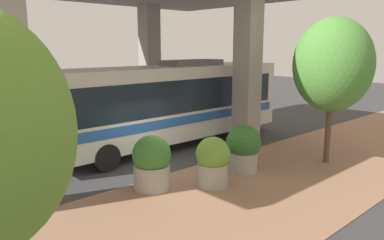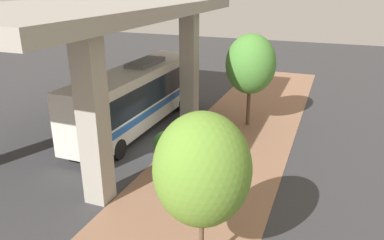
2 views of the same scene
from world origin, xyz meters
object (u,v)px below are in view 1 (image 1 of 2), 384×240
(planter_front, at_px, (152,163))
(street_tree_far, at_px, (333,65))
(fire_hydrant, at_px, (254,150))
(planter_back, at_px, (213,161))
(planter_middle, at_px, (243,148))
(bus, at_px, (173,100))

(planter_front, relative_size, street_tree_far, 0.32)
(fire_hydrant, height_order, planter_back, planter_back)
(fire_hydrant, relative_size, planter_middle, 0.61)
(planter_front, height_order, street_tree_far, street_tree_far)
(fire_hydrant, height_order, street_tree_far, street_tree_far)
(fire_hydrant, xyz_separation_m, planter_front, (0.53, 4.43, 0.33))
(bus, relative_size, street_tree_far, 2.12)
(planter_front, height_order, planter_back, planter_front)
(planter_front, xyz_separation_m, planter_back, (-1.12, -1.55, -0.03))
(fire_hydrant, height_order, planter_front, planter_front)
(fire_hydrant, bearing_deg, bus, 7.32)
(planter_front, distance_m, street_tree_far, 7.54)
(planter_middle, bearing_deg, planter_back, 98.07)
(planter_front, bearing_deg, fire_hydrant, -96.79)
(street_tree_far, bearing_deg, planter_front, 70.44)
(bus, relative_size, fire_hydrant, 11.17)
(planter_middle, distance_m, planter_back, 1.83)
(planter_back, bearing_deg, planter_middle, -81.93)
(bus, height_order, planter_middle, bus)
(fire_hydrant, distance_m, street_tree_far, 4.25)
(planter_back, relative_size, street_tree_far, 0.30)
(bus, xyz_separation_m, planter_front, (-3.62, 3.90, -1.20))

